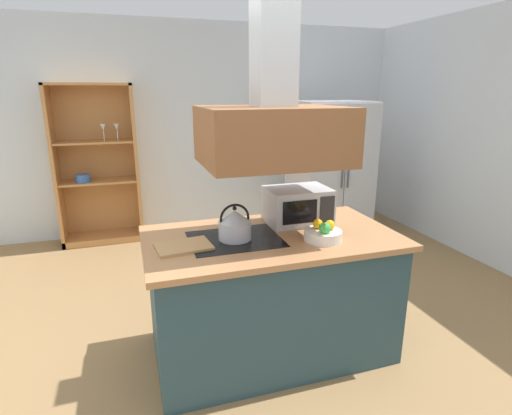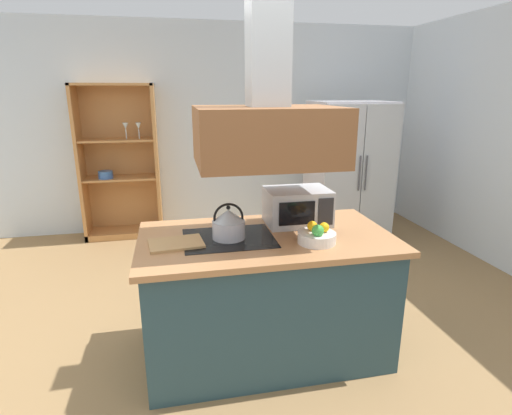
# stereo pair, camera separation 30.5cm
# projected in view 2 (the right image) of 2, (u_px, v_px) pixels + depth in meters

# --- Properties ---
(ground_plane) EXTENTS (7.80, 7.80, 0.00)m
(ground_plane) POSITION_uv_depth(u_px,v_px,m) (243.00, 349.00, 3.01)
(ground_plane) COLOR olive
(wall_back) EXTENTS (6.00, 0.12, 2.70)m
(wall_back) POSITION_uv_depth(u_px,v_px,m) (204.00, 129.00, 5.45)
(wall_back) COLOR silver
(wall_back) RESTS_ON ground
(kitchen_island) EXTENTS (1.72, 0.96, 0.90)m
(kitchen_island) POSITION_uv_depth(u_px,v_px,m) (266.00, 295.00, 2.88)
(kitchen_island) COLOR #28454E
(kitchen_island) RESTS_ON ground
(range_hood) EXTENTS (0.90, 0.70, 1.30)m
(range_hood) POSITION_uv_depth(u_px,v_px,m) (267.00, 115.00, 2.53)
(range_hood) COLOR brown
(refrigerator) EXTENTS (0.90, 0.78, 1.73)m
(refrigerator) POSITION_uv_depth(u_px,v_px,m) (348.00, 174.00, 4.95)
(refrigerator) COLOR #B7B2BA
(refrigerator) RESTS_ON ground
(dish_cabinet) EXTENTS (0.96, 0.40, 1.93)m
(dish_cabinet) POSITION_uv_depth(u_px,v_px,m) (121.00, 171.00, 5.17)
(dish_cabinet) COLOR #BD7F45
(dish_cabinet) RESTS_ON ground
(kettle) EXTENTS (0.22, 0.22, 0.24)m
(kettle) POSITION_uv_depth(u_px,v_px,m) (229.00, 224.00, 2.67)
(kettle) COLOR #B5B5BF
(kettle) RESTS_ON kitchen_island
(cutting_board) EXTENTS (0.36, 0.28, 0.02)m
(cutting_board) POSITION_uv_depth(u_px,v_px,m) (176.00, 243.00, 2.59)
(cutting_board) COLOR tan
(cutting_board) RESTS_ON kitchen_island
(microwave) EXTENTS (0.46, 0.35, 0.26)m
(microwave) POSITION_uv_depth(u_px,v_px,m) (297.00, 206.00, 2.98)
(microwave) COLOR #B7BABF
(microwave) RESTS_ON kitchen_island
(fruit_bowl) EXTENTS (0.25, 0.25, 0.14)m
(fruit_bowl) POSITION_uv_depth(u_px,v_px,m) (317.00, 236.00, 2.61)
(fruit_bowl) COLOR silver
(fruit_bowl) RESTS_ON kitchen_island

